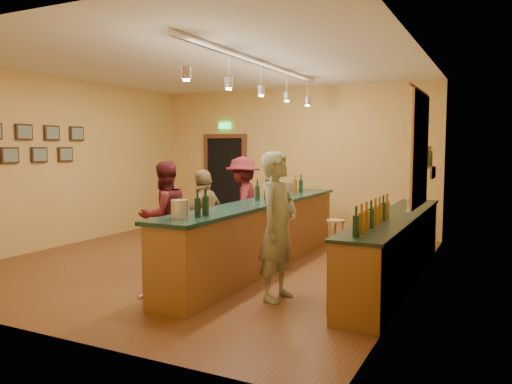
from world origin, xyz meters
The scene contains 18 objects.
floor centered at (0.00, 0.00, 0.00)m, with size 7.00×7.00×0.00m, color brown.
ceiling centered at (0.00, 0.00, 3.20)m, with size 6.50×7.00×0.02m, color silver.
wall_back centered at (0.00, 3.50, 1.60)m, with size 6.50×0.02×3.20m, color tan.
wall_front centered at (0.00, -3.50, 1.60)m, with size 6.50×0.02×3.20m, color tan.
wall_left centered at (-3.25, 0.00, 1.60)m, with size 0.02×7.00×3.20m, color tan.
wall_right centered at (3.25, 0.00, 1.60)m, with size 0.02×7.00×3.20m, color tan.
doorway centered at (-1.70, 3.47, 1.13)m, with size 1.15×0.09×2.48m.
tapestry centered at (3.23, 0.40, 1.85)m, with size 0.03×1.40×1.60m, color maroon.
bottle_shelf centered at (3.17, 1.90, 1.67)m, with size 0.17×0.55×0.54m.
picture_grid centered at (-3.21, -0.75, 1.95)m, with size 0.06×2.20×0.70m, color #382111, non-canonical shape.
back_counter centered at (2.97, 0.18, 0.49)m, with size 0.60×4.55×1.27m.
tasting_bar centered at (0.93, 0.00, 0.61)m, with size 0.74×5.10×1.38m.
pendant_track centered at (0.93, 0.00, 2.98)m, with size 0.11×4.60×0.50m.
bartender centered at (1.83, -1.36, 0.92)m, with size 0.67×0.44×1.83m, color gray.
customer_a centered at (-0.32, -0.80, 0.84)m, with size 0.81×0.63×1.67m, color #59191E.
customer_b centered at (0.38, -0.76, 0.78)m, with size 0.92×0.38×1.56m, color #997A51.
customer_c centered at (0.01, 1.15, 0.86)m, with size 1.11×0.64×1.72m, color #59191E.
bar_stool centered at (1.77, 1.19, 0.51)m, with size 0.32×0.32×0.66m.
Camera 1 is at (4.29, -6.93, 1.89)m, focal length 35.00 mm.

